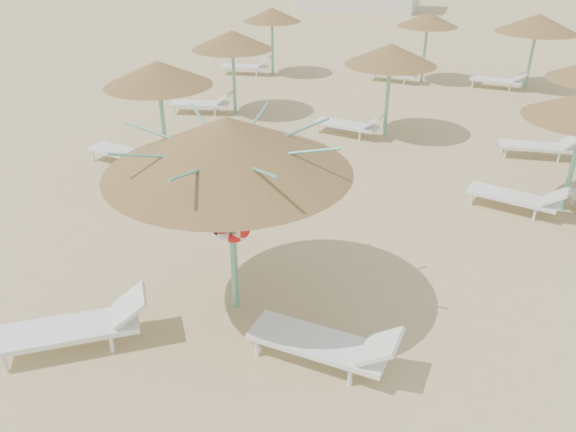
% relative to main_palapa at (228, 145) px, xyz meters
% --- Properties ---
extents(ground, '(120.00, 120.00, 0.00)m').
position_rel_main_palapa_xyz_m(ground, '(0.44, -0.10, -2.87)').
color(ground, tan).
rests_on(ground, ground).
extents(main_palapa, '(3.68, 3.68, 3.30)m').
position_rel_main_palapa_xyz_m(main_palapa, '(0.00, 0.00, 0.00)').
color(main_palapa, '#6AB79A').
rests_on(main_palapa, ground).
extents(lounger_main_a, '(2.20, 1.82, 0.81)m').
position_rel_main_palapa_xyz_m(lounger_main_a, '(-1.83, -1.67, -2.48)').
color(lounger_main_a, white).
rests_on(lounger_main_a, ground).
extents(lounger_main_b, '(2.24, 0.86, 0.79)m').
position_rel_main_palapa_xyz_m(lounger_main_b, '(1.80, -0.84, -2.49)').
color(lounger_main_b, white).
rests_on(lounger_main_b, ground).
extents(palapa_field, '(19.43, 14.33, 2.72)m').
position_rel_main_palapa_xyz_m(palapa_field, '(2.86, 9.94, -0.57)').
color(palapa_field, '#6AB79A').
rests_on(palapa_field, ground).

